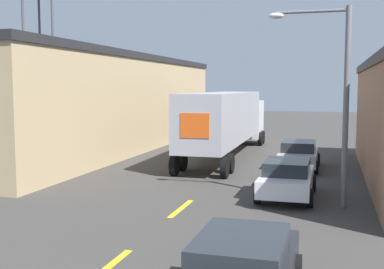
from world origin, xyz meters
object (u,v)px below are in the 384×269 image
at_px(parked_car_right_mid, 287,178).
at_px(street_lamp, 335,89).
at_px(parked_car_right_far, 299,154).
at_px(semi_truck, 228,118).
at_px(parked_car_right_near, 242,269).

relative_size(parked_car_right_mid, street_lamp, 0.63).
bearing_deg(parked_car_right_far, semi_truck, 142.12).
distance_m(parked_car_right_near, parked_car_right_far, 16.48).
xyz_separation_m(parked_car_right_mid, street_lamp, (1.66, -0.96, 3.38)).
distance_m(parked_car_right_mid, street_lamp, 3.89).
bearing_deg(parked_car_right_mid, parked_car_right_near, -90.00).
bearing_deg(street_lamp, semi_truck, 118.75).
height_order(parked_car_right_mid, street_lamp, street_lamp).
bearing_deg(parked_car_right_far, parked_car_right_near, -90.00).
xyz_separation_m(parked_car_right_near, street_lamp, (1.66, 8.77, 3.38)).
relative_size(semi_truck, parked_car_right_near, 3.69).
bearing_deg(parked_car_right_far, parked_car_right_mid, -90.00).
xyz_separation_m(parked_car_right_far, street_lamp, (1.66, -7.70, 3.38)).
xyz_separation_m(semi_truck, street_lamp, (6.13, -11.18, 1.81)).
bearing_deg(semi_truck, parked_car_right_mid, -67.27).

